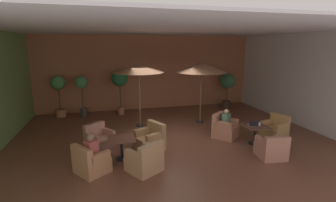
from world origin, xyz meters
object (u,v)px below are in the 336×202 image
Objects in this scene: potted_tree_mid_left at (227,83)px; potted_tree_right_corner at (59,89)px; patio_umbrella_center_beige at (202,67)px; patron_blue_shirt at (91,147)px; open_laptop at (253,125)px; armchair_front_right_north at (150,140)px; potted_tree_mid_right at (120,81)px; armchair_front_right_west at (145,160)px; iced_drink_cup at (259,124)px; patron_by_window at (226,119)px; armchair_front_left_east at (275,130)px; cafe_table_front_left at (255,130)px; armchair_front_right_east at (100,141)px; patio_umbrella_tall_red at (139,68)px; cafe_table_front_right at (121,142)px; potted_tree_left_corner at (82,89)px; armchair_front_left_north at (271,149)px; armchair_front_left_south at (224,128)px; armchair_front_right_south at (91,162)px.

potted_tree_right_corner reaches higher than potted_tree_mid_left.
patio_umbrella_center_beige reaches higher than patron_blue_shirt.
open_laptop is at bearing -74.19° from patio_umbrella_center_beige.
armchair_front_right_north is 3.54m from open_laptop.
patio_umbrella_center_beige reaches higher than potted_tree_mid_right.
armchair_front_right_west is 9.76× the size of iced_drink_cup.
iced_drink_cup is at bearing -105.84° from potted_tree_mid_left.
armchair_front_left_east is at bearing -16.10° from patron_by_window.
cafe_table_front_left is 0.30× the size of patio_umbrella_center_beige.
armchair_front_right_east reaches higher than armchair_front_right_west.
potted_tree_right_corner is at bearing 145.16° from patio_umbrella_tall_red.
cafe_table_front_right is at bearing -179.75° from cafe_table_front_left.
cafe_table_front_left is 6.62m from potted_tree_mid_right.
patron_blue_shirt is (-4.48, -3.42, -1.73)m from patio_umbrella_center_beige.
patio_umbrella_tall_red is at bearing 83.64° from armchair_front_right_west.
armchair_front_right_west is (1.20, -1.76, -0.00)m from armchair_front_right_east.
cafe_table_front_left is at bearing -39.11° from patio_umbrella_tall_red.
patio_umbrella_tall_red is 1.22× the size of potted_tree_mid_right.
potted_tree_mid_right is 6.53m from open_laptop.
patio_umbrella_tall_red is 4.12× the size of patron_blue_shirt.
potted_tree_left_corner reaches higher than armchair_front_right_north.
armchair_front_left_north is 9.47m from potted_tree_right_corner.
patio_umbrella_center_beige reaches higher than cafe_table_front_left.
patio_umbrella_tall_red is at bearing 71.41° from cafe_table_front_right.
potted_tree_mid_right reaches higher than armchair_front_right_north.
potted_tree_mid_right is (-4.21, 4.98, 1.14)m from cafe_table_front_left.
potted_tree_mid_left is at bearing -1.95° from potted_tree_right_corner.
patron_blue_shirt reaches higher than cafe_table_front_right.
cafe_table_front_left is at bearing -40.12° from potted_tree_left_corner.
potted_tree_left_corner is at bearing -14.96° from potted_tree_right_corner.
armchair_front_left_south is 1.02× the size of armchair_front_right_south.
armchair_front_right_south is at bearing -173.22° from cafe_table_front_left.
patio_umbrella_center_beige is (-0.19, 1.94, 2.11)m from armchair_front_left_south.
armchair_front_right_north is 4.76m from potted_tree_mid_right.
patio_umbrella_center_beige is 1.37× the size of potted_tree_left_corner.
potted_tree_right_corner is (-8.10, 5.00, 1.03)m from armchair_front_left_east.
patio_umbrella_center_beige is at bearing -2.04° from patio_umbrella_tall_red.
armchair_front_left_north is at bearing -46.43° from potted_tree_left_corner.
armchair_front_right_east is 0.39× the size of patio_umbrella_center_beige.
open_laptop is at bearing 0.15° from cafe_table_front_right.
patio_umbrella_tall_red is at bearing -157.46° from potted_tree_mid_left.
armchair_front_left_east is 1.85m from armchair_front_left_south.
iced_drink_cup is (4.13, 0.93, 0.40)m from armchair_front_right_west.
potted_tree_right_corner is 18.02× the size of iced_drink_cup.
patron_by_window is (3.31, 1.76, 0.41)m from armchair_front_right_west.
potted_tree_mid_right is (1.19, 5.62, 1.36)m from armchair_front_right_south.
armchair_front_right_north is at bearing 26.22° from cafe_table_front_right.
open_laptop is at bearing -108.34° from potted_tree_mid_left.
potted_tree_mid_right is at bearing 131.12° from iced_drink_cup.
potted_tree_mid_right reaches higher than armchair_front_right_west.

